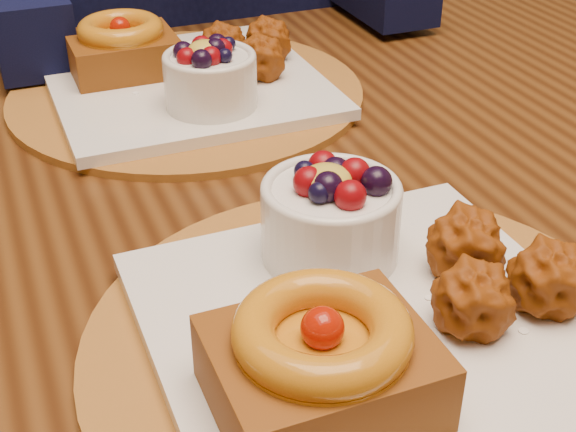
% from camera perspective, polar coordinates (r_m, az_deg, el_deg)
% --- Properties ---
extents(dining_table, '(1.60, 0.90, 0.76)m').
position_cam_1_polar(dining_table, '(0.74, -2.09, -3.38)').
color(dining_table, '#371B0A').
rests_on(dining_table, ground).
extents(place_setting_near, '(0.38, 0.38, 0.09)m').
position_cam_1_polar(place_setting_near, '(0.52, 5.59, -6.56)').
color(place_setting_near, brown).
rests_on(place_setting_near, dining_table).
extents(place_setting_far, '(0.38, 0.38, 0.09)m').
position_cam_1_polar(place_setting_far, '(0.87, -7.39, 9.85)').
color(place_setting_far, brown).
rests_on(place_setting_far, dining_table).
extents(chair_far, '(0.52, 0.52, 0.94)m').
position_cam_1_polar(chair_far, '(1.46, -11.21, 7.75)').
color(chair_far, black).
rests_on(chair_far, ground).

